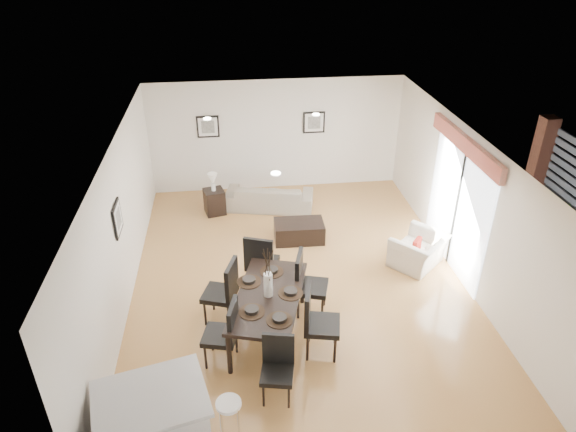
{
  "coord_description": "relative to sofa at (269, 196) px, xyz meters",
  "views": [
    {
      "loc": [
        -1.12,
        -7.57,
        5.71
      ],
      "look_at": [
        -0.16,
        0.4,
        1.17
      ],
      "focal_mm": 32.0,
      "sensor_mm": 36.0,
      "label": 1
    }
  ],
  "objects": [
    {
      "name": "ground",
      "position": [
        0.28,
        -2.91,
        -0.29
      ],
      "size": [
        8.0,
        8.0,
        0.0
      ],
      "primitive_type": "plane",
      "color": "#B48149",
      "rests_on": "ground"
    },
    {
      "name": "wall_back",
      "position": [
        0.28,
        1.09,
        1.06
      ],
      "size": [
        6.0,
        0.04,
        2.7
      ],
      "primitive_type": "cube",
      "color": "white",
      "rests_on": "ground"
    },
    {
      "name": "wall_front",
      "position": [
        0.28,
        -6.91,
        1.06
      ],
      "size": [
        6.0,
        0.04,
        2.7
      ],
      "primitive_type": "cube",
      "color": "white",
      "rests_on": "ground"
    },
    {
      "name": "wall_left",
      "position": [
        -2.72,
        -2.91,
        1.06
      ],
      "size": [
        0.04,
        8.0,
        2.7
      ],
      "primitive_type": "cube",
      "color": "white",
      "rests_on": "ground"
    },
    {
      "name": "wall_right",
      "position": [
        3.28,
        -2.91,
        1.06
      ],
      "size": [
        0.04,
        8.0,
        2.7
      ],
      "primitive_type": "cube",
      "color": "white",
      "rests_on": "ground"
    },
    {
      "name": "ceiling",
      "position": [
        0.28,
        -2.91,
        2.41
      ],
      "size": [
        6.0,
        8.0,
        0.02
      ],
      "primitive_type": "cube",
      "color": "white",
      "rests_on": "wall_back"
    },
    {
      "name": "sofa",
      "position": [
        0.0,
        0.0,
        0.0
      ],
      "size": [
        2.1,
        1.17,
        0.58
      ],
      "primitive_type": "imported",
      "rotation": [
        0.0,
        0.0,
        2.93
      ],
      "color": "gray",
      "rests_on": "ground"
    },
    {
      "name": "armchair",
      "position": [
        2.62,
        -2.65,
        0.03
      ],
      "size": [
        1.29,
        1.29,
        0.63
      ],
      "primitive_type": "imported",
      "rotation": [
        0.0,
        0.0,
        3.87
      ],
      "color": "beige",
      "rests_on": "ground"
    },
    {
      "name": "courtyard_plant_b",
      "position": [
        6.15,
        -1.79,
        0.02
      ],
      "size": [
        0.45,
        0.45,
        0.62
      ],
      "primitive_type": "imported",
      "rotation": [
        0.0,
        0.0,
        0.39
      ],
      "color": "#385B27",
      "rests_on": "ground"
    },
    {
      "name": "dining_table",
      "position": [
        -0.39,
        -4.26,
        0.42
      ],
      "size": [
        1.44,
        2.09,
        0.79
      ],
      "rotation": [
        0.0,
        0.0,
        -0.28
      ],
      "color": "black",
      "rests_on": "ground"
    },
    {
      "name": "dining_chair_wnear",
      "position": [
        -1.05,
        -4.75,
        0.31
      ],
      "size": [
        0.59,
        0.59,
        1.08
      ],
      "rotation": [
        0.0,
        0.0,
        -1.81
      ],
      "color": "black",
      "rests_on": "ground"
    },
    {
      "name": "dining_chair_wfar",
      "position": [
        -1.05,
        -3.81,
        0.35
      ],
      "size": [
        0.65,
        0.65,
        1.14
      ],
      "rotation": [
        0.0,
        0.0,
        -1.9
      ],
      "color": "black",
      "rests_on": "ground"
    },
    {
      "name": "dining_chair_enear",
      "position": [
        0.28,
        -4.71,
        0.36
      ],
      "size": [
        0.62,
        0.62,
        1.16
      ],
      "rotation": [
        0.0,
        0.0,
        1.36
      ],
      "color": "black",
      "rests_on": "ground"
    },
    {
      "name": "dining_chair_efar",
      "position": [
        0.28,
        -3.75,
        0.34
      ],
      "size": [
        0.63,
        0.63,
        1.13
      ],
      "rotation": [
        0.0,
        0.0,
        1.29
      ],
      "color": "black",
      "rests_on": "ground"
    },
    {
      "name": "dining_chair_head",
      "position": [
        -0.37,
        -5.44,
        0.26
      ],
      "size": [
        0.52,
        0.52,
        0.97
      ],
      "rotation": [
        0.0,
        0.0,
        -0.2
      ],
      "color": "black",
      "rests_on": "ground"
    },
    {
      "name": "dining_chair_foot",
      "position": [
        -0.42,
        -3.08,
        0.35
      ],
      "size": [
        0.66,
        0.66,
        1.15
      ],
      "rotation": [
        0.0,
        0.0,
        2.79
      ],
      "color": "black",
      "rests_on": "ground"
    },
    {
      "name": "vase",
      "position": [
        -0.39,
        -4.26,
        0.82
      ],
      "size": [
        1.0,
        1.58,
        0.83
      ],
      "color": "white",
      "rests_on": "dining_table"
    },
    {
      "name": "coffee_table",
      "position": [
        0.48,
        -1.48,
        -0.09
      ],
      "size": [
        1.03,
        0.63,
        0.41
      ],
      "primitive_type": "cube",
      "rotation": [
        0.0,
        0.0,
        -0.03
      ],
      "color": "black",
      "rests_on": "ground"
    },
    {
      "name": "side_table",
      "position": [
        -1.26,
        -0.11,
        -0.0
      ],
      "size": [
        0.52,
        0.52,
        0.57
      ],
      "primitive_type": "cube",
      "rotation": [
        0.0,
        0.0,
        0.24
      ],
      "color": "black",
      "rests_on": "ground"
    },
    {
      "name": "table_lamp",
      "position": [
        -1.26,
        -0.11,
        0.55
      ],
      "size": [
        0.21,
        0.21,
        0.41
      ],
      "color": "white",
      "rests_on": "side_table"
    },
    {
      "name": "cushion",
      "position": [
        2.53,
        -2.74,
        0.21
      ],
      "size": [
        0.24,
        0.26,
        0.27
      ],
      "primitive_type": "cube",
      "rotation": [
        0.0,
        0.0,
        4.01
      ],
      "color": "#9E1D14",
      "rests_on": "armchair"
    },
    {
      "name": "kitchen_island",
      "position": [
        -1.95,
        -6.14,
        0.17
      ],
      "size": [
        1.51,
        1.29,
        0.92
      ],
      "rotation": [
        0.0,
        0.0,
        0.24
      ],
      "color": "silver",
      "rests_on": "ground"
    },
    {
      "name": "bar_stool",
      "position": [
        -1.04,
        -6.14,
        0.31
      ],
      "size": [
        0.32,
        0.32,
        0.69
      ],
      "color": "white",
      "rests_on": "ground"
    },
    {
      "name": "framed_print_back_left",
      "position": [
        -1.32,
        1.06,
        1.36
      ],
      "size": [
        0.52,
        0.04,
        0.52
      ],
      "color": "black",
      "rests_on": "wall_back"
    },
    {
      "name": "framed_print_back_right",
      "position": [
        1.18,
        1.06,
        1.36
      ],
      "size": [
        0.52,
        0.04,
        0.52
      ],
      "color": "black",
      "rests_on": "wall_back"
    },
    {
      "name": "framed_print_left_wall",
      "position": [
        -2.69,
        -3.11,
        1.36
      ],
      "size": [
        0.04,
        0.52,
        0.52
      ],
      "rotation": [
        0.0,
        0.0,
        1.57
      ],
      "color": "black",
      "rests_on": "wall_left"
    },
    {
      "name": "sliding_door",
      "position": [
        3.24,
        -2.61,
        1.38
      ],
      "size": [
        0.12,
        2.7,
        2.57
      ],
      "color": "white",
      "rests_on": "wall_right"
    }
  ]
}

